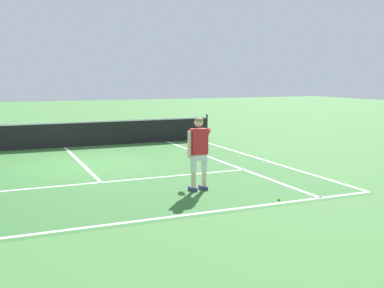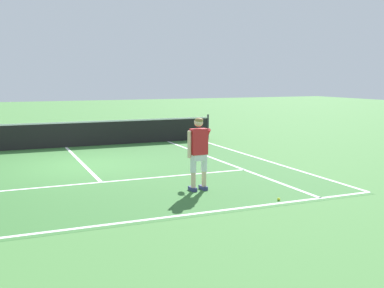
% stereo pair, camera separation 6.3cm
% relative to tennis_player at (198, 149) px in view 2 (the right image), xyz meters
% --- Properties ---
extents(ground_plane, '(80.00, 80.00, 0.00)m').
position_rel_tennis_player_xyz_m(ground_plane, '(-1.93, 4.24, -0.99)').
color(ground_plane, '#477F3D').
extents(court_inner_surface, '(10.98, 10.21, 0.00)m').
position_rel_tennis_player_xyz_m(court_inner_surface, '(-1.93, 3.20, -0.99)').
color(court_inner_surface, '#387033').
rests_on(court_inner_surface, ground).
extents(line_baseline, '(10.98, 0.10, 0.01)m').
position_rel_tennis_player_xyz_m(line_baseline, '(-1.93, -1.70, -0.99)').
color(line_baseline, white).
rests_on(line_baseline, ground).
extents(line_service, '(8.23, 0.10, 0.01)m').
position_rel_tennis_player_xyz_m(line_service, '(-1.93, 1.71, -0.99)').
color(line_service, white).
rests_on(line_service, ground).
extents(line_centre_service, '(0.10, 6.40, 0.01)m').
position_rel_tennis_player_xyz_m(line_centre_service, '(-1.93, 4.91, -0.99)').
color(line_centre_service, white).
rests_on(line_centre_service, ground).
extents(line_singles_right, '(0.10, 9.81, 0.01)m').
position_rel_tennis_player_xyz_m(line_singles_right, '(2.18, 3.20, -0.99)').
color(line_singles_right, white).
rests_on(line_singles_right, ground).
extents(line_doubles_right, '(0.10, 9.81, 0.01)m').
position_rel_tennis_player_xyz_m(line_doubles_right, '(3.56, 3.20, -0.99)').
color(line_doubles_right, white).
rests_on(line_doubles_right, ground).
extents(tennis_net, '(11.96, 0.08, 1.07)m').
position_rel_tennis_player_xyz_m(tennis_net, '(-1.93, 8.11, -0.49)').
color(tennis_net, '#333338').
rests_on(tennis_net, ground).
extents(tennis_player, '(0.62, 1.14, 1.71)m').
position_rel_tennis_player_xyz_m(tennis_player, '(0.00, 0.00, 0.00)').
color(tennis_player, navy).
rests_on(tennis_player, ground).
extents(tennis_ball_near_feet, '(0.07, 0.07, 0.07)m').
position_rel_tennis_player_xyz_m(tennis_ball_near_feet, '(1.22, -1.52, -0.96)').
color(tennis_ball_near_feet, '#CCE02D').
rests_on(tennis_ball_near_feet, ground).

